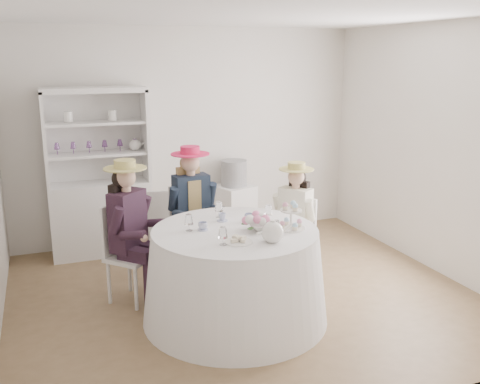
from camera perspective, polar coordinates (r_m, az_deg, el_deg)
name	(u,v)px	position (r m, az deg, el deg)	size (l,w,h in m)	color
ground	(243,295)	(5.49, 0.37, -10.94)	(4.50, 4.50, 0.00)	brown
ceiling	(244,14)	(4.98, 0.43, 18.46)	(4.50, 4.50, 0.00)	white
wall_back	(188,135)	(6.94, -5.55, 6.03)	(4.50, 4.50, 0.00)	silver
wall_front	(361,224)	(3.33, 12.83, -3.33)	(4.50, 4.50, 0.00)	silver
wall_right	(436,150)	(6.22, 20.21, 4.26)	(4.50, 4.50, 0.00)	silver
tea_table	(235,274)	(4.88, -0.53, -8.79)	(1.68, 1.68, 0.85)	white
hutch	(100,196)	(6.61, -14.68, -0.45)	(1.24, 0.61, 2.00)	silver
side_table	(234,211)	(7.07, -0.64, -2.06)	(0.45, 0.45, 0.70)	silver
hatbox	(234,173)	(6.95, -0.66, 2.03)	(0.34, 0.34, 0.34)	black
guest_left	(130,223)	(5.20, -11.65, -3.30)	(0.59, 0.60, 1.41)	silver
guest_mid	(192,205)	(5.69, -5.14, -1.34)	(0.53, 0.55, 1.43)	silver
guest_right	(294,215)	(5.63, 5.79, -2.45)	(0.55, 0.51, 1.28)	silver
spare_chair	(162,223)	(6.23, -8.31, -3.32)	(0.42, 0.42, 0.88)	silver
teacup_a	(203,227)	(4.72, -3.98, -3.71)	(0.08, 0.08, 0.06)	white
teacup_b	(222,218)	(4.96, -1.90, -2.75)	(0.07, 0.07, 0.07)	white
teacup_c	(249,218)	(4.96, 0.96, -2.78)	(0.08, 0.08, 0.07)	white
flower_bowl	(261,227)	(4.71, 2.23, -3.78)	(0.22, 0.22, 0.05)	white
flower_arrangement	(258,220)	(4.68, 1.91, -3.02)	(0.20, 0.20, 0.07)	pink
table_teapot	(273,232)	(4.41, 3.52, -4.29)	(0.26, 0.18, 0.19)	white
sandwich_plate	(239,241)	(4.41, -0.15, -5.23)	(0.23, 0.23, 0.05)	white
cupcake_stand	(291,219)	(4.75, 5.45, -2.93)	(0.25, 0.25, 0.24)	white
stemware_set	(235,221)	(4.71, -0.54, -3.16)	(0.85, 0.82, 0.15)	white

